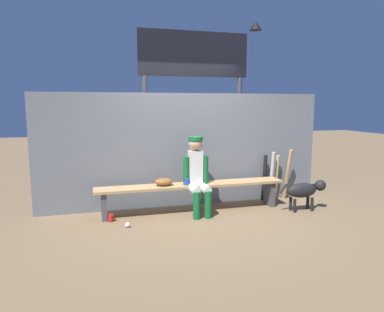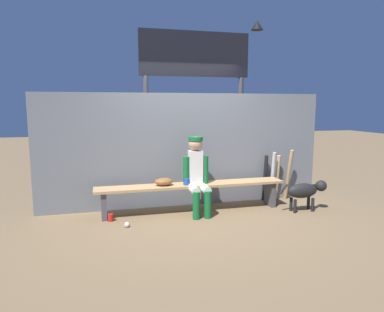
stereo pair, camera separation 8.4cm
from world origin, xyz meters
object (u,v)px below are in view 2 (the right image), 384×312
at_px(bat_aluminum_silver, 272,177).
at_px(bat_wood_natural, 277,178).
at_px(scoreboard, 198,71).
at_px(baseball, 127,225).
at_px(dog, 306,191).
at_px(bat_wood_tan, 288,175).
at_px(baseball_glove, 164,182).
at_px(cup_on_ground, 111,218).
at_px(bat_aluminum_black, 265,178).
at_px(cup_on_bench, 187,182).
at_px(dugout_bench, 192,189).
at_px(player_seated, 197,173).

distance_m(bat_aluminum_silver, bat_wood_natural, 0.14).
bearing_deg(scoreboard, baseball, -130.65).
bearing_deg(dog, bat_wood_tan, 83.43).
bearing_deg(baseball_glove, cup_on_ground, -169.31).
xyz_separation_m(baseball_glove, bat_aluminum_silver, (1.99, 0.23, -0.07)).
relative_size(baseball, dog, 0.09).
distance_m(bat_aluminum_black, cup_on_bench, 1.58).
xyz_separation_m(bat_aluminum_black, cup_on_ground, (-2.71, -0.46, -0.36)).
xyz_separation_m(bat_aluminum_silver, scoreboard, (-1.07, 1.09, 1.90)).
distance_m(cup_on_bench, scoreboard, 2.37).
distance_m(dugout_bench, baseball, 1.22).
height_order(baseball_glove, cup_on_bench, baseball_glove).
distance_m(bat_aluminum_black, scoreboard, 2.38).
height_order(dugout_bench, cup_on_ground, dugout_bench).
height_order(dugout_bench, dog, dog).
bearing_deg(bat_wood_natural, scoreboard, 139.19).
relative_size(dugout_bench, bat_wood_natural, 3.73).
bearing_deg(bat_wood_natural, bat_aluminum_black, 176.10).
xyz_separation_m(baseball_glove, cup_on_ground, (-0.83, -0.16, -0.46)).
height_order(dugout_bench, bat_wood_tan, bat_wood_tan).
bearing_deg(bat_aluminum_silver, bat_aluminum_black, 143.72).
xyz_separation_m(bat_aluminum_silver, bat_wood_tan, (0.33, 0.03, 0.02)).
xyz_separation_m(bat_wood_tan, cup_on_bench, (-1.97, -0.32, 0.05)).
distance_m(baseball, dog, 2.87).
distance_m(baseball_glove, dog, 2.29).
bearing_deg(cup_on_ground, cup_on_bench, 4.44).
height_order(bat_aluminum_black, bat_wood_tan, bat_wood_tan).
height_order(bat_aluminum_black, dog, bat_aluminum_black).
xyz_separation_m(bat_wood_natural, dog, (0.13, -0.72, -0.07)).
relative_size(bat_aluminum_black, baseball, 11.14).
bearing_deg(cup_on_ground, baseball_glove, 10.69).
xyz_separation_m(bat_aluminum_silver, cup_on_ground, (-2.82, -0.38, -0.39)).
xyz_separation_m(baseball_glove, bat_aluminum_black, (1.88, 0.30, -0.10)).
bearing_deg(bat_wood_tan, bat_aluminum_silver, -175.20).
relative_size(bat_aluminum_black, bat_wood_natural, 1.01).
height_order(scoreboard, dog, scoreboard).
relative_size(scoreboard, dog, 3.94).
bearing_deg(baseball, dog, 1.01).
bearing_deg(dugout_bench, baseball_glove, 180.00).
xyz_separation_m(bat_aluminum_black, bat_wood_tan, (0.44, -0.05, 0.05)).
xyz_separation_m(player_seated, scoreboard, (0.41, 1.42, 1.69)).
relative_size(bat_wood_natural, dog, 0.97).
relative_size(dugout_bench, cup_on_bench, 27.77).
relative_size(dugout_bench, bat_wood_tan, 3.29).
distance_m(player_seated, cup_on_bench, 0.22).
bearing_deg(bat_wood_tan, bat_wood_natural, 170.34).
bearing_deg(bat_aluminum_silver, bat_wood_natural, 26.73).
distance_m(baseball, cup_on_ground, 0.39).
distance_m(baseball_glove, cup_on_bench, 0.36).
bearing_deg(dog, dugout_bench, 166.50).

